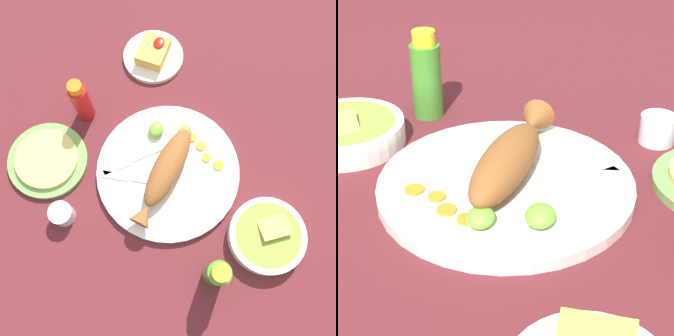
% 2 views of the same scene
% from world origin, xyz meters
% --- Properties ---
extents(ground_plane, '(4.00, 4.00, 0.00)m').
position_xyz_m(ground_plane, '(0.00, 0.00, 0.00)').
color(ground_plane, '#561E23').
extents(main_plate, '(0.37, 0.37, 0.02)m').
position_xyz_m(main_plate, '(0.00, 0.00, 0.01)').
color(main_plate, silver).
rests_on(main_plate, ground_plane).
extents(fried_fish, '(0.28, 0.09, 0.06)m').
position_xyz_m(fried_fish, '(-0.02, 0.00, 0.05)').
color(fried_fish, brown).
rests_on(fried_fish, main_plate).
extents(fork_near, '(0.04, 0.18, 0.00)m').
position_xyz_m(fork_near, '(-0.05, 0.08, 0.02)').
color(fork_near, silver).
rests_on(fork_near, main_plate).
extents(fork_far, '(0.14, 0.14, 0.00)m').
position_xyz_m(fork_far, '(-0.01, 0.10, 0.02)').
color(fork_far, silver).
rests_on(fork_far, main_plate).
extents(carrot_slice_near, '(0.03, 0.03, 0.00)m').
position_xyz_m(carrot_slice_near, '(0.06, -0.12, 0.02)').
color(carrot_slice_near, orange).
rests_on(carrot_slice_near, main_plate).
extents(carrot_slice_mid, '(0.02, 0.02, 0.00)m').
position_xyz_m(carrot_slice_mid, '(0.07, -0.08, 0.02)').
color(carrot_slice_mid, orange).
rests_on(carrot_slice_mid, main_plate).
extents(carrot_slice_far, '(0.03, 0.03, 0.00)m').
position_xyz_m(carrot_slice_far, '(0.09, -0.06, 0.02)').
color(carrot_slice_far, orange).
rests_on(carrot_slice_far, main_plate).
extents(carrot_slice_extra, '(0.03, 0.03, 0.00)m').
position_xyz_m(carrot_slice_extra, '(0.11, -0.03, 0.02)').
color(carrot_slice_extra, orange).
rests_on(carrot_slice_extra, main_plate).
extents(lime_wedge_main, '(0.04, 0.04, 0.02)m').
position_xyz_m(lime_wedge_main, '(0.11, -0.01, 0.03)').
color(lime_wedge_main, '#6BB233').
rests_on(lime_wedge_main, main_plate).
extents(lime_wedge_side, '(0.05, 0.04, 0.03)m').
position_xyz_m(lime_wedge_side, '(0.09, 0.07, 0.03)').
color(lime_wedge_side, '#6BB233').
rests_on(lime_wedge_side, main_plate).
extents(hot_sauce_bottle_green, '(0.05, 0.05, 0.15)m').
position_xyz_m(hot_sauce_bottle_green, '(-0.21, -0.19, 0.07)').
color(hot_sauce_bottle_green, '#3D8428').
rests_on(hot_sauce_bottle_green, ground_plane).
extents(salt_cup, '(0.06, 0.06, 0.05)m').
position_xyz_m(salt_cup, '(-0.20, 0.21, 0.02)').
color(salt_cup, silver).
rests_on(salt_cup, ground_plane).
extents(guacamole_bowl, '(0.19, 0.19, 0.05)m').
position_xyz_m(guacamole_bowl, '(-0.08, -0.28, 0.02)').
color(guacamole_bowl, white).
rests_on(guacamole_bowl, ground_plane).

